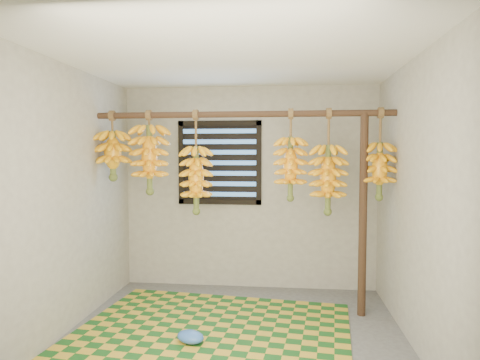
# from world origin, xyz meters

# --- Properties ---
(floor) EXTENTS (3.00, 3.00, 0.01)m
(floor) POSITION_xyz_m (0.00, 0.00, -0.01)
(floor) COLOR #4B4B4B
(floor) RESTS_ON ground
(ceiling) EXTENTS (3.00, 3.00, 0.01)m
(ceiling) POSITION_xyz_m (0.00, 0.00, 2.40)
(ceiling) COLOR silver
(ceiling) RESTS_ON wall_back
(wall_back) EXTENTS (3.00, 0.01, 2.40)m
(wall_back) POSITION_xyz_m (0.00, 1.50, 1.20)
(wall_back) COLOR gray
(wall_back) RESTS_ON floor
(wall_left) EXTENTS (0.01, 3.00, 2.40)m
(wall_left) POSITION_xyz_m (-1.50, 0.00, 1.20)
(wall_left) COLOR gray
(wall_left) RESTS_ON floor
(wall_right) EXTENTS (0.01, 3.00, 2.40)m
(wall_right) POSITION_xyz_m (1.50, 0.00, 1.20)
(wall_right) COLOR gray
(wall_right) RESTS_ON floor
(window) EXTENTS (1.00, 0.04, 1.00)m
(window) POSITION_xyz_m (-0.35, 1.48, 1.50)
(window) COLOR black
(window) RESTS_ON wall_back
(hanging_pole) EXTENTS (3.00, 0.06, 0.06)m
(hanging_pole) POSITION_xyz_m (0.00, 0.70, 2.00)
(hanging_pole) COLOR #3C2517
(hanging_pole) RESTS_ON wall_left
(support_post) EXTENTS (0.08, 0.08, 2.00)m
(support_post) POSITION_xyz_m (1.20, 0.70, 1.00)
(support_post) COLOR #3C2517
(support_post) RESTS_ON floor
(woven_mat) EXTENTS (2.62, 2.19, 0.01)m
(woven_mat) POSITION_xyz_m (-0.21, 0.12, 0.01)
(woven_mat) COLOR #164C18
(woven_mat) RESTS_ON floor
(plastic_bag) EXTENTS (0.30, 0.27, 0.10)m
(plastic_bag) POSITION_xyz_m (-0.34, -0.13, 0.06)
(plastic_bag) COLOR #2F5DB2
(plastic_bag) RESTS_ON woven_mat
(banana_bunch_a) EXTENTS (0.34, 0.34, 0.71)m
(banana_bunch_a) POSITION_xyz_m (-1.35, 0.70, 1.59)
(banana_bunch_a) COLOR brown
(banana_bunch_a) RESTS_ON hanging_pole
(banana_bunch_b) EXTENTS (0.39, 0.39, 0.85)m
(banana_bunch_b) POSITION_xyz_m (-0.96, 0.70, 1.55)
(banana_bunch_b) COLOR brown
(banana_bunch_b) RESTS_ON hanging_pole
(banana_bunch_c) EXTENTS (0.31, 0.31, 1.05)m
(banana_bunch_c) POSITION_xyz_m (-0.47, 0.70, 1.34)
(banana_bunch_c) COLOR brown
(banana_bunch_c) RESTS_ON hanging_pole
(banana_bunch_d) EXTENTS (0.32, 0.32, 0.91)m
(banana_bunch_d) POSITION_xyz_m (0.49, 0.70, 1.46)
(banana_bunch_d) COLOR brown
(banana_bunch_d) RESTS_ON hanging_pole
(banana_bunch_e) EXTENTS (0.35, 0.35, 1.04)m
(banana_bunch_e) POSITION_xyz_m (0.86, 0.70, 1.35)
(banana_bunch_e) COLOR brown
(banana_bunch_e) RESTS_ON hanging_pole
(banana_bunch_f) EXTENTS (0.30, 0.30, 0.89)m
(banana_bunch_f) POSITION_xyz_m (1.35, 0.70, 1.44)
(banana_bunch_f) COLOR brown
(banana_bunch_f) RESTS_ON hanging_pole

